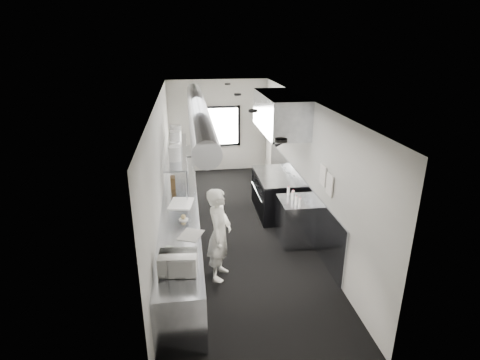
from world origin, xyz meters
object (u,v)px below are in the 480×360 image
object	(u,v)px
deli_tub_b	(171,257)
squeeze_bottle_a	(300,203)
plate_stack_a	(175,154)
plate_stack_b	(175,148)
plate_stack_d	(176,134)
squeeze_bottle_d	(293,195)
exhaust_hood	(280,113)
small_plate	(183,219)
plate_stack_c	(175,139)
squeeze_bottle_e	(288,191)
range	(274,194)
prep_counter	(181,224)
cutting_board	(181,203)
microwave	(178,263)
bottle_station	(295,221)
line_cook	(219,234)
squeeze_bottle_c	(293,196)
deli_tub_a	(169,251)
pass_shelf	(177,151)
squeeze_bottle_b	(296,201)
far_work_table	(182,166)
knife_block	(173,182)

from	to	relation	value
deli_tub_b	squeeze_bottle_a	world-z (taller)	squeeze_bottle_a
plate_stack_a	plate_stack_b	bearing A→B (deg)	91.41
plate_stack_d	squeeze_bottle_d	size ratio (longest dim) A/B	2.40
exhaust_hood	small_plate	bearing A→B (deg)	-138.21
plate_stack_c	squeeze_bottle_e	xyz separation A→B (m)	(2.29, -1.64, -0.76)
range	squeeze_bottle_a	distance (m)	1.78
deli_tub_b	squeeze_bottle_d	distance (m)	3.07
prep_counter	plate_stack_d	xyz separation A→B (m)	(-0.06, 2.14, 1.33)
deli_tub_b	plate_stack_b	world-z (taller)	plate_stack_b
prep_counter	cutting_board	bearing A→B (deg)	-54.68
exhaust_hood	microwave	bearing A→B (deg)	-122.27
range	bottle_station	size ratio (longest dim) A/B	1.78
line_cook	plate_stack_a	bearing A→B (deg)	40.76
line_cook	plate_stack_c	xyz separation A→B (m)	(-0.74, 2.97, 0.92)
exhaust_hood	squeeze_bottle_d	distance (m)	1.91
cutting_board	exhaust_hood	bearing A→B (deg)	29.09
prep_counter	squeeze_bottle_c	xyz separation A→B (m)	(2.23, -0.16, 0.53)
range	plate_stack_d	xyz separation A→B (m)	(-2.25, 0.94, 1.31)
deli_tub_a	pass_shelf	bearing A→B (deg)	88.15
plate_stack_c	squeeze_bottle_c	bearing A→B (deg)	-39.32
small_plate	plate_stack_c	world-z (taller)	plate_stack_c
exhaust_hood	squeeze_bottle_a	distance (m)	2.20
plate_stack_b	squeeze_bottle_e	world-z (taller)	plate_stack_b
plate_stack_c	deli_tub_a	bearing A→B (deg)	-91.23
microwave	plate_stack_b	distance (m)	3.53
line_cook	plate_stack_d	xyz separation A→B (m)	(-0.73, 3.38, 0.95)
plate_stack_b	squeeze_bottle_e	size ratio (longest dim) A/B	1.62
pass_shelf	deli_tub_b	xyz separation A→B (m)	(-0.08, -3.53, -0.58)
squeeze_bottle_b	squeeze_bottle_d	xyz separation A→B (m)	(0.02, 0.30, 0.00)
plate_stack_b	plate_stack_c	xyz separation A→B (m)	(-0.00, 0.62, 0.04)
far_work_table	squeeze_bottle_c	size ratio (longest dim) A/B	7.52
prep_counter	small_plate	distance (m)	0.88
prep_counter	squeeze_bottle_d	xyz separation A→B (m)	(2.26, -0.10, 0.54)
deli_tub_b	plate_stack_d	bearing A→B (deg)	89.23
squeeze_bottle_d	squeeze_bottle_e	xyz separation A→B (m)	(-0.05, 0.19, 0.00)
bottle_station	squeeze_bottle_c	distance (m)	0.54
deli_tub_a	knife_block	bearing A→B (deg)	89.99
range	line_cook	xyz separation A→B (m)	(-1.52, -2.43, 0.36)
deli_tub_a	plate_stack_b	xyz separation A→B (m)	(0.08, 2.99, 0.76)
deli_tub_a	squeeze_bottle_e	distance (m)	3.08
line_cook	squeeze_bottle_b	xyz separation A→B (m)	(1.57, 0.84, 0.16)
plate_stack_d	squeeze_bottle_a	bearing A→B (deg)	-48.42
deli_tub_a	squeeze_bottle_b	distance (m)	2.81
line_cook	squeeze_bottle_e	size ratio (longest dim) A/B	9.49
pass_shelf	bottle_station	xyz separation A→B (m)	(2.34, -1.70, -1.09)
plate_stack_c	plate_stack_d	size ratio (longest dim) A/B	0.88
plate_stack_a	plate_stack_d	size ratio (longest dim) A/B	0.73
bottle_station	squeeze_bottle_d	world-z (taller)	squeeze_bottle_d
plate_stack_a	range	bearing A→B (deg)	13.67
exhaust_hood	squeeze_bottle_b	world-z (taller)	exhaust_hood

